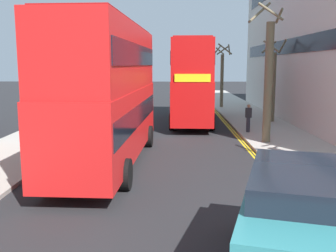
{
  "coord_description": "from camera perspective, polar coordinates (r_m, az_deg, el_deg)",
  "views": [
    {
      "loc": [
        0.72,
        -2.9,
        4.02
      ],
      "look_at": [
        0.5,
        11.0,
        1.8
      ],
      "focal_mm": 41.14,
      "sensor_mm": 36.0,
      "label": 1
    }
  ],
  "objects": [
    {
      "name": "taxi_minivan",
      "position": [
        7.65,
        18.61,
        -14.13
      ],
      "size": [
        3.1,
        5.14,
        2.12
      ],
      "color": "teal",
      "rests_on": "ground"
    },
    {
      "name": "sidewalk_right",
      "position": [
        20.16,
        17.57,
        -2.66
      ],
      "size": [
        4.0,
        80.0,
        0.14
      ],
      "primitive_type": "cube",
      "color": "#ADA89E",
      "rests_on": "ground"
    },
    {
      "name": "street_tree_near",
      "position": [
        35.87,
        8.02,
        7.44
      ],
      "size": [
        1.67,
        1.69,
        5.76
      ],
      "color": "#6B6047",
      "rests_on": "sidewalk_right"
    },
    {
      "name": "kerb_line_inner",
      "position": [
        17.73,
        12.37,
        -4.24
      ],
      "size": [
        0.1,
        56.0,
        0.01
      ],
      "primitive_type": "cube",
      "color": "yellow",
      "rests_on": "ground"
    },
    {
      "name": "street_tree_mid",
      "position": [
        27.41,
        15.2,
        5.9
      ],
      "size": [
        1.5,
        1.59,
        5.56
      ],
      "color": "#6B6047",
      "rests_on": "sidewalk_right"
    },
    {
      "name": "pedestrian_far",
      "position": [
        22.79,
        11.82,
        1.23
      ],
      "size": [
        0.34,
        0.22,
        1.62
      ],
      "color": "#2D2D38",
      "rests_on": "sidewalk_right"
    },
    {
      "name": "sidewalk_left",
      "position": [
        20.61,
        -19.64,
        -2.51
      ],
      "size": [
        4.0,
        80.0,
        0.14
      ],
      "primitive_type": "cube",
      "color": "#ADA89E",
      "rests_on": "ground"
    },
    {
      "name": "kerb_line_outer",
      "position": [
        17.76,
        12.88,
        -4.23
      ],
      "size": [
        0.1,
        56.0,
        0.01
      ],
      "primitive_type": "cube",
      "color": "yellow",
      "rests_on": "ground"
    },
    {
      "name": "double_decker_bus_away",
      "position": [
        15.64,
        -8.84,
        5.34
      ],
      "size": [
        3.17,
        10.91,
        5.64
      ],
      "color": "red",
      "rests_on": "ground"
    },
    {
      "name": "street_tree_distant",
      "position": [
        19.88,
        14.62,
        6.73
      ],
      "size": [
        1.59,
        1.88,
        7.02
      ],
      "color": "#6B6047",
      "rests_on": "sidewalk_right"
    },
    {
      "name": "double_decker_bus_oncoming",
      "position": [
        26.91,
        3.58,
        6.95
      ],
      "size": [
        3.12,
        10.89,
        5.64
      ],
      "color": "#B20F0F",
      "rests_on": "ground"
    }
  ]
}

